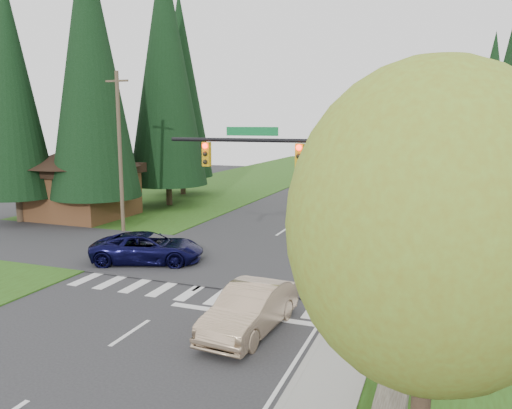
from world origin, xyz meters
The scene contains 32 objects.
ground centered at (0.00, 0.00, 0.00)m, with size 120.00×120.00×0.00m, color #28282B.
grass_east centered at (13.00, 20.00, 0.03)m, with size 14.00×110.00×0.06m, color #2A4612.
grass_west centered at (-13.00, 20.00, 0.03)m, with size 14.00×110.00×0.06m, color #2A4612.
cross_street centered at (0.00, 8.00, 0.00)m, with size 120.00×8.00×0.10m, color #28282B.
sidewalk_east centered at (6.90, 22.00, 0.07)m, with size 1.80×80.00×0.13m, color gray.
curb_east centered at (6.05, 22.00, 0.07)m, with size 0.20×80.00×0.13m, color gray.
stone_wall_south centered at (8.60, -3.00, 0.35)m, with size 0.70×14.00×0.70m, color #4C4438.
stone_wall_north centered at (8.60, 30.00, 0.35)m, with size 0.70×40.00×0.70m, color #4C4438.
traffic_signal centered at (4.37, 4.50, 4.98)m, with size 8.70×0.37×6.80m.
brown_building centered at (-15.00, 15.00, 3.14)m, with size 8.40×8.40×5.40m.
utility_pole centered at (-9.50, 12.00, 5.14)m, with size 1.60×0.24×10.00m.
decid_tree_0 centered at (9.20, 14.00, 5.60)m, with size 4.80×4.80×8.37m.
decid_tree_1 centered at (9.30, 21.00, 5.80)m, with size 5.20×5.20×8.80m.
decid_tree_2 centered at (9.10, 28.00, 5.93)m, with size 5.00×5.00×8.82m.
decid_tree_3 centered at (9.20, 35.00, 5.66)m, with size 5.00×5.00×8.55m.
decid_tree_4 centered at (9.30, 42.00, 6.06)m, with size 5.40×5.40×9.18m.
decid_tree_5 centered at (9.10, 49.00, 5.53)m, with size 4.80×4.80×8.30m.
decid_tree_6 centered at (9.20, 56.00, 5.86)m, with size 5.20×5.20×8.86m.
decid_tree_south centered at (9.30, -6.00, 5.27)m, with size 4.60×4.60×7.92m.
conifer_w_a centered at (-13.00, 14.00, 10.79)m, with size 6.12×6.12×19.80m.
conifer_w_b centered at (-16.00, 18.00, 9.79)m, with size 5.44×5.44×17.80m.
conifer_w_c centered at (-12.00, 22.00, 11.29)m, with size 6.46×6.46×20.80m.
conifer_w_d centered at (-18.00, 12.00, 9.29)m, with size 5.10×5.10×16.80m.
conifer_w_e centered at (-14.00, 28.00, 10.29)m, with size 5.78×5.78×18.80m.
conifer_e_c centered at (14.00, 48.00, 9.29)m, with size 5.10×5.10×16.80m.
sedan_champagne centered at (3.69, 0.49, 0.79)m, with size 1.67×4.78×1.57m, color tan.
suv_navy centered at (-4.06, 6.42, 0.76)m, with size 2.51×5.45×1.51m, color black.
parked_car_a centered at (4.20, 15.12, 0.79)m, with size 1.87×4.64×1.58m, color #B4B3B8.
parked_car_b centered at (5.60, 26.92, 0.78)m, with size 2.18×5.36×1.55m, color slate.
parked_car_c centered at (5.60, 34.61, 0.78)m, with size 1.66×4.76×1.57m, color #ADADB2.
parked_car_d centered at (5.60, 40.11, 0.70)m, with size 1.66×4.14×1.41m, color silver.
parked_car_e centered at (5.60, 49.51, 0.62)m, with size 1.73×4.25×1.23m, color #A3A4A8.
Camera 1 is at (9.43, -14.17, 6.90)m, focal length 35.00 mm.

